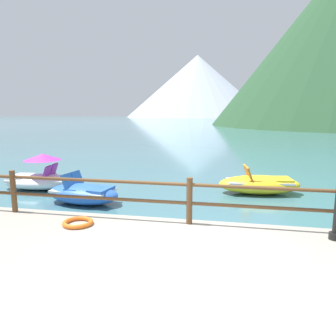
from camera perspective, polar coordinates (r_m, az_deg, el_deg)
name	(u,v)px	position (r m, az deg, el deg)	size (l,w,h in m)	color
ground_plane	(226,130)	(44.71, 10.32, 6.57)	(200.00, 200.00, 0.00)	#3D6B75
dock_railing	(189,196)	(6.45, 3.83, -4.97)	(23.92, 0.12, 0.95)	brown
life_ring	(78,223)	(6.77, -15.68, -9.30)	(0.61, 0.61, 0.09)	orange
pedal_boat_0	(260,184)	(10.81, 15.91, -2.76)	(2.71, 1.44, 0.91)	yellow
pedal_boat_1	(83,193)	(9.62, -14.75, -4.34)	(2.32, 1.43, 0.89)	blue
pedal_boat_2	(40,178)	(11.86, -21.68, -1.58)	(2.70, 1.59, 1.22)	white
distant_peak	(197,86)	(142.27, 5.20, 14.21)	(60.23, 60.23, 25.73)	#A8B2C1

